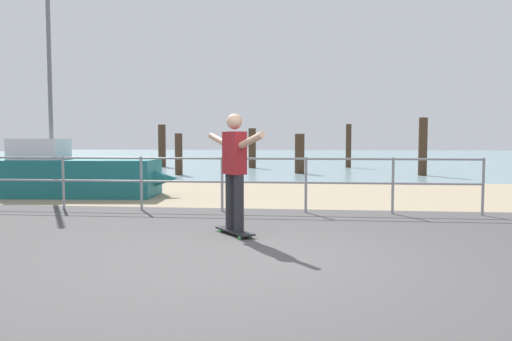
% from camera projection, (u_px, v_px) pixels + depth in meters
% --- Properties ---
extents(ground_plane, '(24.00, 10.00, 0.04)m').
position_uv_depth(ground_plane, '(249.00, 290.00, 4.34)').
color(ground_plane, '#474444').
rests_on(ground_plane, ground).
extents(beach_strip, '(24.00, 6.00, 0.04)m').
position_uv_depth(beach_strip, '(285.00, 193.00, 12.28)').
color(beach_strip, tan).
rests_on(beach_strip, ground).
extents(sea_surface, '(72.00, 50.00, 0.04)m').
position_uv_depth(sea_surface, '(299.00, 156.00, 40.07)').
color(sea_surface, '#75939E').
rests_on(sea_surface, ground).
extents(railing_fence, '(12.63, 0.05, 1.05)m').
position_uv_depth(railing_fence, '(141.00, 175.00, 9.13)').
color(railing_fence, gray).
rests_on(railing_fence, ground).
extents(sailboat, '(5.01, 1.70, 4.87)m').
position_uv_depth(sailboat, '(71.00, 175.00, 11.45)').
color(sailboat, '#19666B').
rests_on(sailboat, ground).
extents(skateboard, '(0.66, 0.75, 0.08)m').
position_uv_depth(skateboard, '(235.00, 231.00, 6.78)').
color(skateboard, black).
rests_on(skateboard, ground).
extents(skateboarder, '(0.97, 1.18, 1.65)m').
position_uv_depth(skateboarder, '(234.00, 165.00, 6.72)').
color(skateboarder, '#26262B').
rests_on(skateboarder, skateboard).
extents(groyne_post_0, '(0.38, 0.38, 2.15)m').
position_uv_depth(groyne_post_0, '(162.00, 146.00, 24.16)').
color(groyne_post_0, '#422D1E').
rests_on(groyne_post_0, ground).
extents(groyne_post_1, '(0.29, 0.29, 1.63)m').
position_uv_depth(groyne_post_1, '(179.00, 154.00, 18.53)').
color(groyne_post_1, '#422D1E').
rests_on(groyne_post_1, ground).
extents(groyne_post_2, '(0.36, 0.36, 1.94)m').
position_uv_depth(groyne_post_2, '(252.00, 148.00, 23.09)').
color(groyne_post_2, '#422D1E').
rests_on(groyne_post_2, ground).
extents(groyne_post_3, '(0.39, 0.39, 1.62)m').
position_uv_depth(groyne_post_3, '(300.00, 154.00, 19.25)').
color(groyne_post_3, '#422D1E').
rests_on(groyne_post_3, ground).
extents(groyne_post_4, '(0.27, 0.27, 2.15)m').
position_uv_depth(groyne_post_4, '(348.00, 146.00, 23.39)').
color(groyne_post_4, '#422D1E').
rests_on(groyne_post_4, ground).
extents(groyne_post_5, '(0.32, 0.32, 2.22)m').
position_uv_depth(groyne_post_5, '(423.00, 147.00, 18.10)').
color(groyne_post_5, '#422D1E').
rests_on(groyne_post_5, ground).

